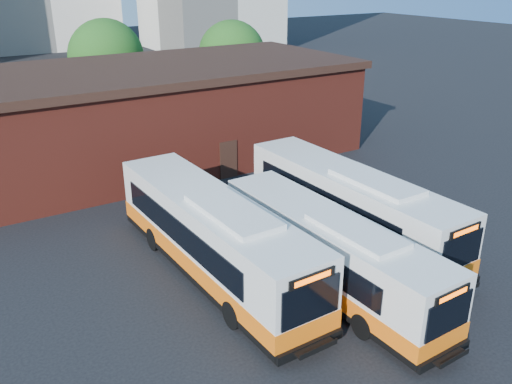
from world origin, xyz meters
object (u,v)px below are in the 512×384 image
bus_mideast (329,255)px  bus_east (350,208)px  bus_midwest (214,239)px  transit_worker (429,270)px

bus_mideast → bus_east: bearing=37.2°
bus_midwest → bus_east: bus_midwest is taller
transit_worker → bus_midwest: bearing=65.5°
bus_mideast → transit_worker: bus_mideast is taller
bus_mideast → bus_midwest: bearing=134.5°
bus_midwest → bus_mideast: bearing=-45.4°
bus_midwest → transit_worker: bearing=-40.2°
bus_mideast → bus_east: (3.66, 2.94, 0.13)m
bus_east → transit_worker: size_ratio=7.97×
bus_mideast → transit_worker: size_ratio=7.35×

